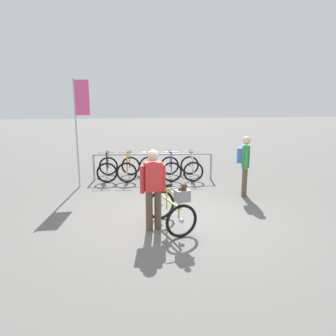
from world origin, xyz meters
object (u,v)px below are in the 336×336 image
racked_bike_black (108,168)px  racked_bike_white (191,167)px  person_with_featured_bike (153,186)px  banner_flag (80,112)px  racked_bike_orange (129,168)px  racked_bike_red (150,168)px  pedestrian_with_backpack (245,162)px  featured_bicycle (173,207)px  racked_bike_blue (171,167)px

racked_bike_black → racked_bike_white: (2.79, -0.24, 0.00)m
person_with_featured_bike → banner_flag: 4.18m
racked_bike_orange → racked_bike_red: size_ratio=1.07×
racked_bike_red → pedestrian_with_backpack: 3.36m
racked_bike_orange → pedestrian_with_backpack: (3.08, -2.37, 0.57)m
featured_bicycle → banner_flag: (-2.18, 3.61, 1.74)m
racked_bike_red → racked_bike_blue: (0.70, -0.06, 0.00)m
featured_bicycle → banner_flag: bearing=121.2°
racked_bike_black → racked_bike_orange: size_ratio=0.93×
racked_bike_orange → featured_bicycle: (0.81, -4.40, 0.12)m
racked_bike_blue → banner_flag: size_ratio=0.36×
featured_bicycle → pedestrian_with_backpack: (2.27, 2.03, 0.45)m
person_with_featured_bike → pedestrian_with_backpack: 3.31m
racked_bike_blue → racked_bike_white: 0.70m
racked_bike_black → racked_bike_red: 1.40m
racked_bike_blue → banner_flag: (-2.77, -0.67, 1.86)m
racked_bike_white → featured_bicycle: (-1.29, -4.22, 0.12)m
racked_bike_white → person_with_featured_bike: 4.50m
person_with_featured_bike → pedestrian_with_backpack: bearing=36.4°
racked_bike_white → banner_flag: (-3.47, -0.61, 1.86)m
racked_bike_orange → pedestrian_with_backpack: pedestrian_with_backpack is taller
racked_bike_orange → racked_bike_red: bearing=-4.9°
featured_bicycle → pedestrian_with_backpack: bearing=41.8°
racked_bike_orange → banner_flag: (-1.38, -0.79, 1.86)m
person_with_featured_bike → racked_bike_orange: bearing=95.6°
racked_bike_red → pedestrian_with_backpack: pedestrian_with_backpack is taller
racked_bike_red → racked_bike_white: (1.39, -0.12, 0.00)m
racked_bike_black → racked_bike_orange: (0.70, -0.06, 0.00)m
racked_bike_red → banner_flag: banner_flag is taller
featured_bicycle → racked_bike_orange: bearing=100.4°
racked_bike_black → racked_bike_blue: size_ratio=0.95×
banner_flag → racked_bike_white: bearing=10.0°
racked_bike_white → racked_bike_blue: bearing=175.1°
person_with_featured_bike → racked_bike_red: bearing=86.3°
banner_flag → featured_bicycle: bearing=-58.8°
racked_bike_white → racked_bike_red: bearing=175.1°
racked_bike_blue → racked_bike_white: bearing=-4.9°
racked_bike_white → featured_bicycle: 4.41m
racked_bike_white → banner_flag: bearing=-170.0°
racked_bike_black → racked_bike_orange: 0.70m
racked_bike_red → featured_bicycle: 4.34m
racked_bike_white → featured_bicycle: featured_bicycle is taller
racked_bike_black → racked_bike_blue: (2.09, -0.18, 0.00)m
pedestrian_with_backpack → banner_flag: banner_flag is taller
racked_bike_orange → racked_bike_white: bearing=-4.9°
racked_bike_white → racked_bike_black: bearing=175.1°
racked_bike_red → pedestrian_with_backpack: (2.38, -2.30, 0.57)m
pedestrian_with_backpack → featured_bicycle: bearing=-138.2°
racked_bike_black → pedestrian_with_backpack: pedestrian_with_backpack is taller
person_with_featured_bike → pedestrian_with_backpack: size_ratio=1.00×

